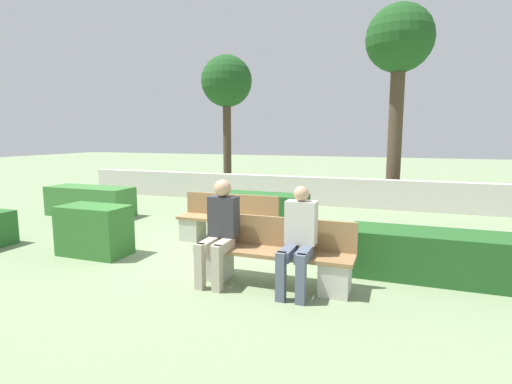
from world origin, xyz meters
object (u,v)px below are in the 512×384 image
at_px(bench_front, 273,259).
at_px(tree_leftmost, 227,84).
at_px(person_seated_woman, 298,235).
at_px(bench_left_side, 227,224).
at_px(tree_center_left, 399,47).
at_px(person_seated_man, 220,226).

distance_m(bench_front, tree_leftmost, 9.57).
bearing_deg(bench_front, person_seated_woman, -21.79).
bearing_deg(tree_leftmost, bench_front, -61.97).
distance_m(bench_left_side, tree_center_left, 7.28).
height_order(person_seated_man, tree_leftmost, tree_leftmost).
bearing_deg(tree_leftmost, person_seated_man, -66.43).
distance_m(bench_front, person_seated_man, 0.83).
bearing_deg(tree_leftmost, bench_left_side, -65.86).
distance_m(person_seated_man, tree_leftmost, 9.27).
xyz_separation_m(bench_left_side, person_seated_woman, (1.78, -1.82, 0.39)).
bearing_deg(bench_left_side, tree_center_left, 67.28).
relative_size(tree_leftmost, tree_center_left, 0.85).
xyz_separation_m(person_seated_woman, tree_leftmost, (-4.59, 8.08, 2.92)).
xyz_separation_m(bench_front, person_seated_man, (-0.70, -0.14, 0.41)).
relative_size(person_seated_woman, tree_leftmost, 0.29).
height_order(bench_left_side, person_seated_woman, person_seated_woman).
bearing_deg(person_seated_woman, tree_leftmost, 119.59).
bearing_deg(person_seated_man, person_seated_woman, -0.34).
height_order(bench_left_side, person_seated_man, person_seated_man).
distance_m(bench_front, bench_left_side, 2.20).
height_order(bench_left_side, tree_center_left, tree_center_left).
bearing_deg(bench_front, person_seated_man, -168.74).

